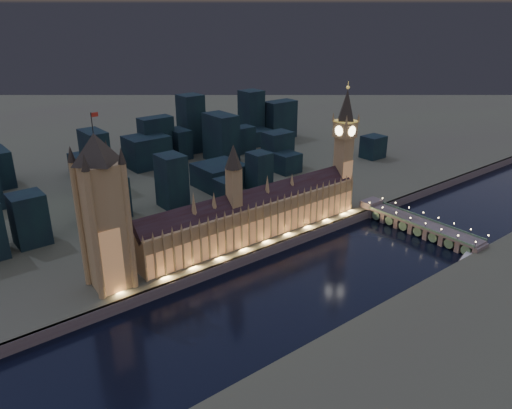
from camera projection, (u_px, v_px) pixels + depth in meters
ground_plane at (299, 280)px, 347.98m from camera, size 2000.00×2000.00×0.00m
north_bank at (54, 133)px, 723.58m from camera, size 2000.00×960.00×8.00m
embankment_wall at (262, 253)px, 376.22m from camera, size 2000.00×2.50×8.00m
palace_of_westminster at (255, 215)px, 388.00m from camera, size 202.00×21.73×78.00m
victoria_tower at (102, 206)px, 305.32m from camera, size 31.68×31.68×113.41m
elizabeth_tower at (345, 140)px, 428.91m from camera, size 18.00×18.00×111.48m
westminster_bridge at (416, 225)px, 418.84m from camera, size 19.03×113.00×15.90m
river_boat at (469, 258)px, 374.73m from camera, size 49.37×24.29×4.50m
city_backdrop at (168, 152)px, 536.34m from camera, size 452.69×215.63×79.00m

